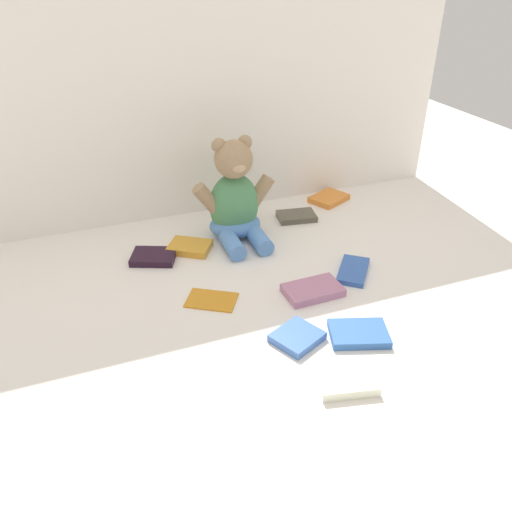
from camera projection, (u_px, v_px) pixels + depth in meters
ground_plane at (235, 272)px, 1.34m from camera, size 3.20×3.20×0.00m
backdrop_drape at (187, 84)px, 1.46m from camera, size 1.67×0.03×0.79m
teddy_bear at (235, 202)px, 1.45m from camera, size 0.24×0.21×0.29m
book_case_0 at (313, 290)px, 1.25m from camera, size 0.14×0.09×0.02m
book_case_1 at (359, 334)px, 1.11m from camera, size 0.15×0.12×0.02m
book_case_2 at (353, 271)px, 1.33m from camera, size 0.14×0.15×0.01m
book_case_3 at (211, 299)px, 1.23m from camera, size 0.14×0.13×0.01m
book_case_4 at (329, 198)px, 1.71m from camera, size 0.15×0.13×0.02m
book_case_5 at (154, 257)px, 1.39m from camera, size 0.14×0.12×0.02m
book_case_6 at (297, 337)px, 1.10m from camera, size 0.12×0.12×0.02m
book_case_7 at (296, 216)px, 1.60m from camera, size 0.13×0.09×0.02m
book_case_8 at (347, 382)px, 0.98m from camera, size 0.12×0.09×0.02m
book_case_9 at (190, 247)px, 1.43m from camera, size 0.14×0.13×0.02m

